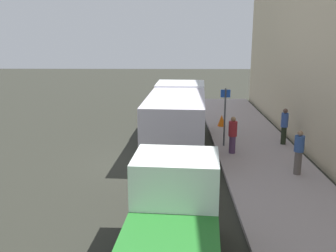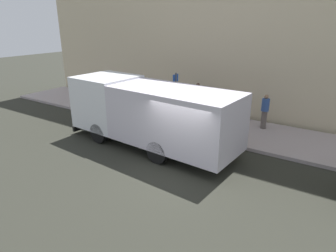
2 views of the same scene
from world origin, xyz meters
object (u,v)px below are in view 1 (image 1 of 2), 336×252
Objects in this scene: large_utility_truck at (177,116)px; pedestrian_standing at (233,134)px; small_flatbed_truck at (171,231)px; traffic_cone_orange at (222,120)px; street_sign_post at (225,112)px; pedestrian_third at (299,151)px; pedestrian_walking at (284,125)px.

large_utility_truck is 2.70m from pedestrian_standing.
large_utility_truck reaches higher than small_flatbed_truck.
traffic_cone_orange is 4.04m from street_sign_post.
small_flatbed_truck is at bearing -175.18° from pedestrian_third.
pedestrian_third is at bearing -34.73° from large_utility_truck.
pedestrian_third reaches higher than pedestrian_standing.
large_utility_truck is 5.80m from pedestrian_third.
large_utility_truck is 4.77m from traffic_cone_orange.
pedestrian_walking is 4.38m from traffic_cone_orange.
street_sign_post reaches higher than pedestrian_standing.
large_utility_truck is 1.40× the size of small_flatbed_truck.
street_sign_post reaches higher than pedestrian_walking.
street_sign_post is at bearing 168.74° from pedestrian_standing.
small_flatbed_truck is 3.29× the size of pedestrian_walking.
pedestrian_walking is 4.00m from pedestrian_third.
pedestrian_third is at bearing -57.74° from street_sign_post.
pedestrian_third reaches higher than traffic_cone_orange.
traffic_cone_orange is (-1.97, 7.49, -0.57)m from pedestrian_third.
pedestrian_walking is 3.00m from pedestrian_standing.
pedestrian_third is (2.09, -2.55, 0.03)m from pedestrian_standing.
small_flatbed_truck is at bearing -103.75° from street_sign_post.
large_utility_truck is 5.10m from pedestrian_walking.
pedestrian_standing is 1.36m from street_sign_post.
pedestrian_walking is at bearing 7.91° from large_utility_truck.
traffic_cone_orange is at bearing 83.33° from small_flatbed_truck.
pedestrian_third is at bearing -75.28° from traffic_cone_orange.
street_sign_post reaches higher than traffic_cone_orange.
pedestrian_standing is (2.64, 8.74, -0.16)m from small_flatbed_truck.
pedestrian_standing is 0.61× the size of street_sign_post.
pedestrian_walking is 1.05× the size of pedestrian_standing.
pedestrian_standing is 2.52× the size of traffic_cone_orange.
street_sign_post is at bearing 80.99° from small_flatbed_truck.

